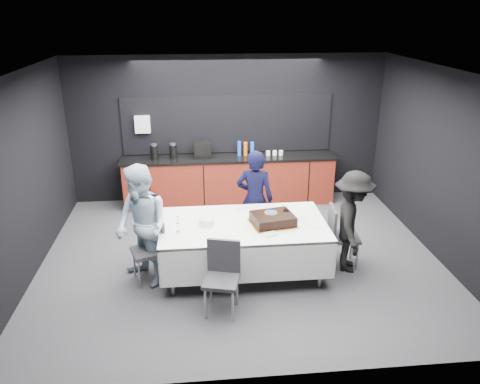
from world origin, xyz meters
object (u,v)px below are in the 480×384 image
object	(u,v)px
champagne_flute	(177,221)
cake_assembly	(273,219)
plate_stack	(207,222)
chair_right	(339,232)
chair_near	(222,272)
party_table	(243,232)
person_center	(255,199)
person_left	(142,227)
chair_left	(153,245)
person_right	(352,222)

from	to	relation	value
champagne_flute	cake_assembly	bearing A→B (deg)	4.59
plate_stack	chair_right	size ratio (longest dim) A/B	0.23
cake_assembly	chair_near	bearing A→B (deg)	-133.93
party_table	cake_assembly	size ratio (longest dim) A/B	3.40
person_center	person_left	bearing A→B (deg)	43.59
chair_near	party_table	bearing A→B (deg)	67.43
chair_right	cake_assembly	bearing A→B (deg)	-172.36
chair_right	person_center	distance (m)	1.40
party_table	cake_assembly	world-z (taller)	cake_assembly
party_table	chair_left	xyz separation A→B (m)	(-1.27, -0.06, -0.11)
cake_assembly	chair_near	size ratio (longest dim) A/B	0.74
person_left	person_right	world-z (taller)	person_left
person_center	person_right	xyz separation A→B (m)	(1.29, -0.88, -0.04)
chair_left	person_center	world-z (taller)	person_center
champagne_flute	plate_stack	bearing A→B (deg)	22.98
cake_assembly	chair_left	bearing A→B (deg)	179.61
person_center	person_left	xyz separation A→B (m)	(-1.65, -0.94, 0.06)
plate_stack	chair_near	bearing A→B (deg)	-79.48
party_table	chair_near	size ratio (longest dim) A/B	2.51
champagne_flute	chair_near	size ratio (longest dim) A/B	0.24
chair_near	person_right	distance (m)	2.08
cake_assembly	person_center	xyz separation A→B (m)	(-0.14, 0.88, -0.06)
cake_assembly	person_left	distance (m)	1.79
party_table	plate_stack	size ratio (longest dim) A/B	10.83
party_table	chair_right	bearing A→B (deg)	2.71
chair_near	person_center	xyz separation A→B (m)	(0.62, 1.67, 0.26)
plate_stack	person_left	world-z (taller)	person_left
chair_left	chair_near	bearing A→B (deg)	-41.22
plate_stack	chair_left	world-z (taller)	chair_left
chair_near	chair_right	bearing A→B (deg)	27.56
cake_assembly	champagne_flute	size ratio (longest dim) A/B	3.04
champagne_flute	person_center	xyz separation A→B (m)	(1.17, 0.99, -0.14)
plate_stack	chair_right	distance (m)	1.95
person_right	person_center	bearing A→B (deg)	71.06
plate_stack	person_center	distance (m)	1.13
cake_assembly	chair_left	world-z (taller)	cake_assembly
chair_near	champagne_flute	bearing A→B (deg)	128.98
plate_stack	chair_left	distance (m)	0.81
chair_near	plate_stack	bearing A→B (deg)	100.52
person_center	person_right	distance (m)	1.56
chair_right	person_left	world-z (taller)	person_left
cake_assembly	person_right	distance (m)	1.15
person_left	person_right	bearing A→B (deg)	54.40
plate_stack	person_left	xyz separation A→B (m)	(-0.87, -0.12, 0.02)
champagne_flute	chair_left	distance (m)	0.55
chair_left	person_center	xyz separation A→B (m)	(1.53, 0.87, 0.26)
champagne_flute	person_left	distance (m)	0.49
person_right	party_table	bearing A→B (deg)	103.11
chair_right	person_right	size ratio (longest dim) A/B	0.62
chair_left	chair_near	xyz separation A→B (m)	(0.91, -0.80, 0.00)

